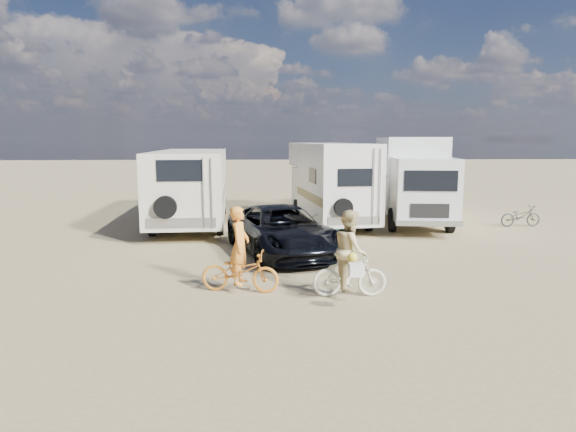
{
  "coord_description": "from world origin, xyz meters",
  "views": [
    {
      "loc": [
        -2.46,
        -12.45,
        3.25
      ],
      "look_at": [
        -1.82,
        0.36,
        1.3
      ],
      "focal_mm": 31.39,
      "sensor_mm": 36.0,
      "label": 1
    }
  ],
  "objects_px": {
    "box_truck": "(412,180)",
    "dark_suv": "(282,230)",
    "bike_man": "(240,272)",
    "rider_man": "(240,254)",
    "crate": "(334,242)",
    "rider_woman": "(350,258)",
    "cooler": "(336,228)",
    "rv_main": "(330,183)",
    "bike_woman": "(350,275)",
    "bike_parked": "(520,216)",
    "rv_left": "(192,188)"
  },
  "relations": [
    {
      "from": "bike_woman",
      "to": "crate",
      "type": "relative_size",
      "value": 3.79
    },
    {
      "from": "bike_man",
      "to": "rv_main",
      "type": "bearing_deg",
      "value": -7.71
    },
    {
      "from": "rv_main",
      "to": "box_truck",
      "type": "distance_m",
      "value": 3.25
    },
    {
      "from": "dark_suv",
      "to": "bike_man",
      "type": "distance_m",
      "value": 3.74
    },
    {
      "from": "rv_main",
      "to": "bike_man",
      "type": "relative_size",
      "value": 4.03
    },
    {
      "from": "rider_man",
      "to": "rider_woman",
      "type": "xyz_separation_m",
      "value": [
        2.29,
        -0.46,
        -0.01
      ]
    },
    {
      "from": "box_truck",
      "to": "cooler",
      "type": "distance_m",
      "value": 4.42
    },
    {
      "from": "box_truck",
      "to": "dark_suv",
      "type": "height_order",
      "value": "box_truck"
    },
    {
      "from": "rider_man",
      "to": "bike_woman",
      "type": "bearing_deg",
      "value": -90.1
    },
    {
      "from": "bike_woman",
      "to": "rider_man",
      "type": "distance_m",
      "value": 2.37
    },
    {
      "from": "crate",
      "to": "rv_left",
      "type": "bearing_deg",
      "value": 136.26
    },
    {
      "from": "dark_suv",
      "to": "cooler",
      "type": "distance_m",
      "value": 3.52
    },
    {
      "from": "bike_man",
      "to": "crate",
      "type": "xyz_separation_m",
      "value": [
        2.64,
        4.35,
        -0.28
      ]
    },
    {
      "from": "dark_suv",
      "to": "rider_man",
      "type": "bearing_deg",
      "value": -122.38
    },
    {
      "from": "bike_parked",
      "to": "bike_woman",
      "type": "bearing_deg",
      "value": 132.97
    },
    {
      "from": "bike_man",
      "to": "rider_man",
      "type": "distance_m",
      "value": 0.39
    },
    {
      "from": "dark_suv",
      "to": "crate",
      "type": "xyz_separation_m",
      "value": [
        1.6,
        0.77,
        -0.52
      ]
    },
    {
      "from": "rv_left",
      "to": "cooler",
      "type": "distance_m",
      "value": 5.98
    },
    {
      "from": "bike_woman",
      "to": "rider_woman",
      "type": "height_order",
      "value": "rider_woman"
    },
    {
      "from": "bike_man",
      "to": "crate",
      "type": "height_order",
      "value": "bike_man"
    },
    {
      "from": "cooler",
      "to": "rv_main",
      "type": "bearing_deg",
      "value": 67.55
    },
    {
      "from": "rv_left",
      "to": "box_truck",
      "type": "relative_size",
      "value": 1.12
    },
    {
      "from": "rv_main",
      "to": "rv_left",
      "type": "distance_m",
      "value": 5.39
    },
    {
      "from": "bike_man",
      "to": "cooler",
      "type": "height_order",
      "value": "bike_man"
    },
    {
      "from": "bike_man",
      "to": "bike_parked",
      "type": "relative_size",
      "value": 1.11
    },
    {
      "from": "box_truck",
      "to": "cooler",
      "type": "xyz_separation_m",
      "value": [
        -3.36,
        -2.48,
        -1.43
      ]
    },
    {
      "from": "rv_left",
      "to": "bike_woman",
      "type": "height_order",
      "value": "rv_left"
    },
    {
      "from": "rv_left",
      "to": "crate",
      "type": "relative_size",
      "value": 19.93
    },
    {
      "from": "rv_main",
      "to": "bike_man",
      "type": "xyz_separation_m",
      "value": [
        -3.13,
        -9.07,
        -1.11
      ]
    },
    {
      "from": "bike_woman",
      "to": "box_truck",
      "type": "bearing_deg",
      "value": -22.1
    },
    {
      "from": "box_truck",
      "to": "crate",
      "type": "distance_m",
      "value": 6.11
    },
    {
      "from": "rider_man",
      "to": "cooler",
      "type": "bearing_deg",
      "value": -13.69
    },
    {
      "from": "bike_man",
      "to": "rider_woman",
      "type": "xyz_separation_m",
      "value": [
        2.29,
        -0.46,
        0.38
      ]
    },
    {
      "from": "rv_left",
      "to": "dark_suv",
      "type": "height_order",
      "value": "rv_left"
    },
    {
      "from": "rv_main",
      "to": "rider_man",
      "type": "bearing_deg",
      "value": -115.27
    },
    {
      "from": "rv_main",
      "to": "bike_woman",
      "type": "bearing_deg",
      "value": -101.24
    },
    {
      "from": "bike_woman",
      "to": "rider_woman",
      "type": "bearing_deg",
      "value": 0.0
    },
    {
      "from": "crate",
      "to": "rider_woman",
      "type": "bearing_deg",
      "value": -94.11
    },
    {
      "from": "rider_woman",
      "to": "cooler",
      "type": "xyz_separation_m",
      "value": [
        0.72,
        6.92,
        -0.59
      ]
    },
    {
      "from": "bike_parked",
      "to": "cooler",
      "type": "bearing_deg",
      "value": 96.82
    },
    {
      "from": "rv_main",
      "to": "bike_man",
      "type": "height_order",
      "value": "rv_main"
    },
    {
      "from": "bike_woman",
      "to": "bike_parked",
      "type": "xyz_separation_m",
      "value": [
        7.89,
        8.16,
        -0.06
      ]
    },
    {
      "from": "rider_man",
      "to": "crate",
      "type": "distance_m",
      "value": 5.13
    },
    {
      "from": "dark_suv",
      "to": "bike_parked",
      "type": "height_order",
      "value": "dark_suv"
    },
    {
      "from": "bike_man",
      "to": "rider_man",
      "type": "height_order",
      "value": "rider_man"
    },
    {
      "from": "box_truck",
      "to": "dark_suv",
      "type": "relative_size",
      "value": 1.47
    },
    {
      "from": "box_truck",
      "to": "bike_woman",
      "type": "relative_size",
      "value": 4.71
    },
    {
      "from": "bike_parked",
      "to": "rv_left",
      "type": "bearing_deg",
      "value": 80.88
    },
    {
      "from": "dark_suv",
      "to": "rider_woman",
      "type": "height_order",
      "value": "rider_woman"
    },
    {
      "from": "rider_man",
      "to": "bike_parked",
      "type": "relative_size",
      "value": 1.09
    }
  ]
}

